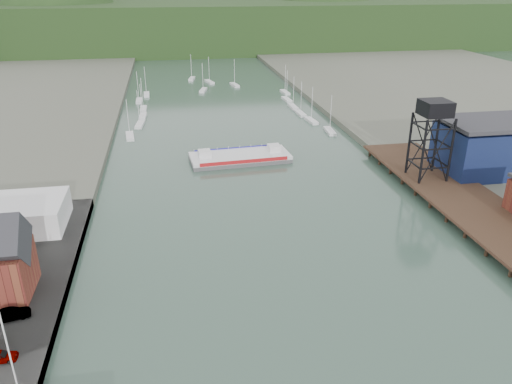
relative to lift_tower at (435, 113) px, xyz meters
name	(u,v)px	position (x,y,z in m)	size (l,w,h in m)	color
east_pier	(469,203)	(2.00, -13.00, -13.75)	(14.00, 70.00, 2.45)	black
white_shed	(9,215)	(-79.00, -8.00, -11.80)	(18.00, 12.00, 4.50)	silver
flagpole	(9,354)	(-68.00, -48.00, -8.05)	(0.16, 0.16, 12.00)	silver
lift_tower	(435,113)	(0.00, 0.00, 0.00)	(6.50, 6.50, 16.00)	black
blue_shed	(490,147)	(15.00, 2.00, -8.59)	(20.50, 14.50, 11.30)	#0C0F35
marina_sailboats	(218,103)	(-34.92, 80.46, -15.30)	(57.71, 92.65, 0.90)	silver
distant_hills	(184,28)	(-38.98, 243.35, -5.27)	(500.00, 120.00, 80.00)	#1D3316
chain_ferry	(240,157)	(-35.73, 22.12, -14.68)	(23.96, 11.02, 3.36)	#515053
car_west_b	(12,314)	(-72.33, -34.00, -13.33)	(1.51, 4.34, 1.43)	#999999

